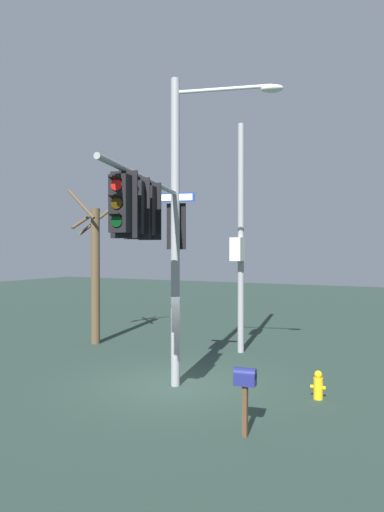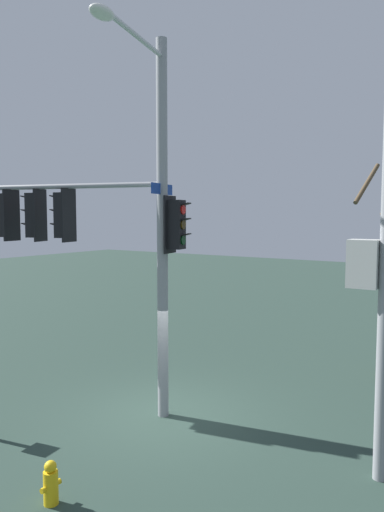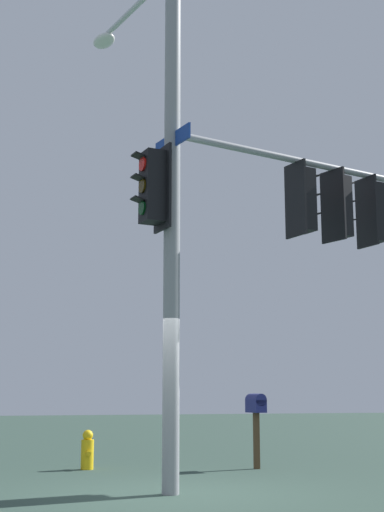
% 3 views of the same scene
% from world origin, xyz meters
% --- Properties ---
extents(ground_plane, '(80.00, 80.00, 0.00)m').
position_xyz_m(ground_plane, '(0.00, 0.00, 0.00)').
color(ground_plane, '#283C34').
extents(main_signal_pole_assembly, '(3.44, 6.16, 8.57)m').
position_xyz_m(main_signal_pole_assembly, '(-0.46, 1.28, 4.72)').
color(main_signal_pole_assembly, gray).
rests_on(main_signal_pole_assembly, ground).
extents(secondary_pole_assembly, '(0.43, 0.76, 8.47)m').
position_xyz_m(secondary_pole_assembly, '(-0.05, -4.75, 4.12)').
color(secondary_pole_assembly, gray).
rests_on(secondary_pole_assembly, ground).
extents(fire_hydrant, '(0.38, 0.24, 0.73)m').
position_xyz_m(fire_hydrant, '(-3.82, -0.61, 0.34)').
color(fire_hydrant, yellow).
rests_on(fire_hydrant, ground).
extents(mailbox, '(0.47, 0.30, 1.41)m').
position_xyz_m(mailbox, '(-3.03, 2.52, 1.11)').
color(mailbox, '#4C3823').
rests_on(mailbox, ground).
extents(bare_tree_behind_pole, '(1.71, 1.97, 6.24)m').
position_xyz_m(bare_tree_behind_pole, '(5.83, -3.68, 3.01)').
color(bare_tree_behind_pole, brown).
rests_on(bare_tree_behind_pole, ground).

